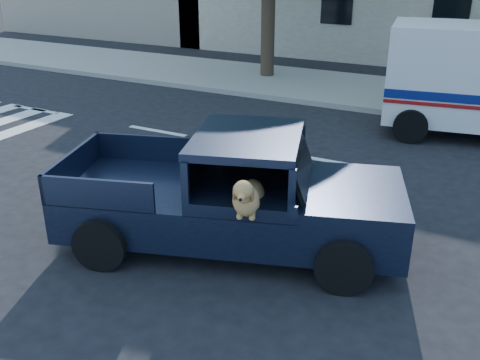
# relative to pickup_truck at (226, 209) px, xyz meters

# --- Properties ---
(ground) EXTENTS (120.00, 120.00, 0.00)m
(ground) POSITION_rel_pickup_truck_xyz_m (-0.01, 0.47, -0.58)
(ground) COLOR black
(ground) RESTS_ON ground
(far_sidewalk) EXTENTS (60.00, 4.00, 0.15)m
(far_sidewalk) POSITION_rel_pickup_truck_xyz_m (-0.01, 9.67, -0.50)
(far_sidewalk) COLOR gray
(far_sidewalk) RESTS_ON ground
(lane_stripes) EXTENTS (21.60, 0.14, 0.01)m
(lane_stripes) POSITION_rel_pickup_truck_xyz_m (1.99, 3.87, -0.57)
(lane_stripes) COLOR silver
(lane_stripes) RESTS_ON ground
(pickup_truck) EXTENTS (5.09, 3.20, 1.70)m
(pickup_truck) POSITION_rel_pickup_truck_xyz_m (0.00, 0.00, 0.00)
(pickup_truck) COLOR black
(pickup_truck) RESTS_ON ground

